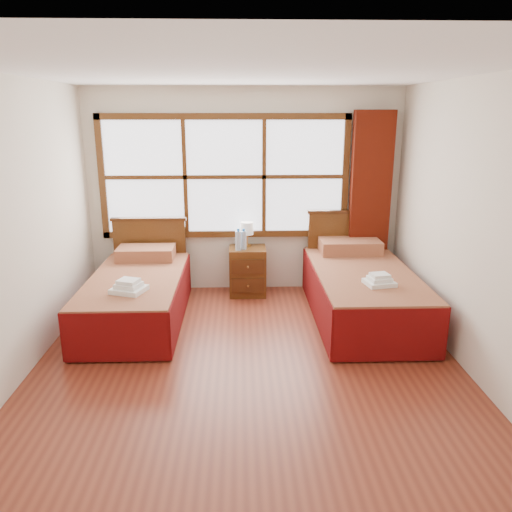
{
  "coord_description": "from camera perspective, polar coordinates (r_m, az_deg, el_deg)",
  "views": [
    {
      "loc": [
        -0.07,
        -4.15,
        2.29
      ],
      "look_at": [
        0.1,
        0.7,
        0.89
      ],
      "focal_mm": 35.0,
      "sensor_mm": 36.0,
      "label": 1
    }
  ],
  "objects": [
    {
      "name": "floor",
      "position": [
        4.74,
        -0.92,
        -12.75
      ],
      "size": [
        4.5,
        4.5,
        0.0
      ],
      "primitive_type": "plane",
      "color": "maroon",
      "rests_on": "ground"
    },
    {
      "name": "ceiling",
      "position": [
        4.17,
        -1.08,
        20.4
      ],
      "size": [
        4.5,
        4.5,
        0.0
      ],
      "primitive_type": "plane",
      "rotation": [
        3.14,
        0.0,
        0.0
      ],
      "color": "white",
      "rests_on": "wall_back"
    },
    {
      "name": "wall_back",
      "position": [
        6.48,
        -1.33,
        7.33
      ],
      "size": [
        4.0,
        0.0,
        4.0
      ],
      "primitive_type": "plane",
      "rotation": [
        1.57,
        0.0,
        0.0
      ],
      "color": "silver",
      "rests_on": "floor"
    },
    {
      "name": "wall_left",
      "position": [
        4.69,
        -26.27,
        2.25
      ],
      "size": [
        0.0,
        4.5,
        4.5
      ],
      "primitive_type": "plane",
      "rotation": [
        1.57,
        0.0,
        1.57
      ],
      "color": "silver",
      "rests_on": "floor"
    },
    {
      "name": "wall_right",
      "position": [
        4.74,
        23.98,
        2.68
      ],
      "size": [
        0.0,
        4.5,
        4.5
      ],
      "primitive_type": "plane",
      "rotation": [
        1.57,
        0.0,
        -1.57
      ],
      "color": "silver",
      "rests_on": "floor"
    },
    {
      "name": "window",
      "position": [
        6.42,
        -3.6,
        9.02
      ],
      "size": [
        3.16,
        0.06,
        1.56
      ],
      "color": "white",
      "rests_on": "wall_back"
    },
    {
      "name": "curtain",
      "position": [
        6.58,
        12.85,
        5.91
      ],
      "size": [
        0.5,
        0.16,
        2.3
      ],
      "primitive_type": "cube",
      "color": "#581508",
      "rests_on": "wall_back"
    },
    {
      "name": "bed_left",
      "position": [
        5.82,
        -13.39,
        -4.28
      ],
      "size": [
        1.02,
        2.04,
        0.99
      ],
      "color": "#42220D",
      "rests_on": "floor"
    },
    {
      "name": "bed_right",
      "position": [
        5.86,
        11.97,
        -3.79
      ],
      "size": [
        1.1,
        2.14,
        1.07
      ],
      "color": "#42220D",
      "rests_on": "floor"
    },
    {
      "name": "nightstand",
      "position": [
        6.46,
        -0.97,
        -1.73
      ],
      "size": [
        0.47,
        0.46,
        0.62
      ],
      "color": "#532E12",
      "rests_on": "floor"
    },
    {
      "name": "towels_left",
      "position": [
        5.23,
        -14.34,
        -3.45
      ],
      "size": [
        0.39,
        0.36,
        0.13
      ],
      "rotation": [
        0.0,
        0.0,
        -0.34
      ],
      "color": "white",
      "rests_on": "bed_left"
    },
    {
      "name": "towels_right",
      "position": [
        5.3,
        13.93,
        -2.72
      ],
      "size": [
        0.33,
        0.3,
        0.12
      ],
      "rotation": [
        0.0,
        0.0,
        0.18
      ],
      "color": "white",
      "rests_on": "bed_right"
    },
    {
      "name": "lamp",
      "position": [
        6.42,
        -1.04,
        3.1
      ],
      "size": [
        0.16,
        0.16,
        0.31
      ],
      "color": "#C28D3E",
      "rests_on": "nightstand"
    },
    {
      "name": "bottle_near",
      "position": [
        6.24,
        -2.04,
        1.8
      ],
      "size": [
        0.07,
        0.07,
        0.28
      ],
      "color": "#AAC2DA",
      "rests_on": "nightstand"
    },
    {
      "name": "bottle_far",
      "position": [
        6.29,
        -1.42,
        1.86
      ],
      "size": [
        0.07,
        0.07,
        0.26
      ],
      "color": "#AAC2DA",
      "rests_on": "nightstand"
    }
  ]
}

